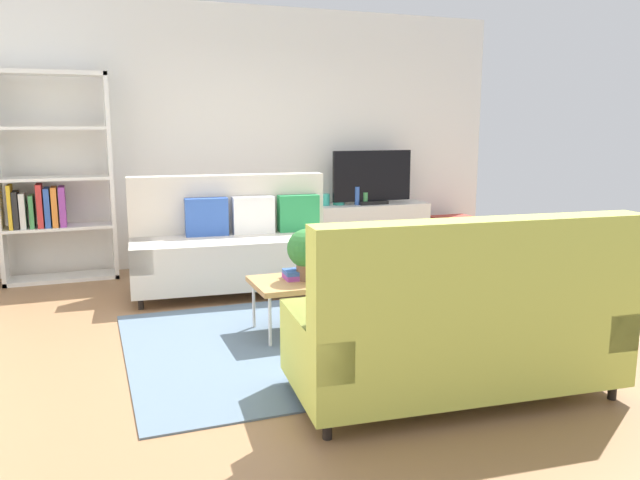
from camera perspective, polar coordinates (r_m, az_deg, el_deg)
The scene contains 17 objects.
ground_plane at distance 4.94m, azimuth 0.76°, elevation -8.22°, with size 7.68×7.68×0.00m, color #936B47.
wall_far at distance 7.36m, azimuth -7.24°, elevation 9.36°, with size 6.40×0.12×2.90m, color white.
area_rug at distance 4.75m, azimuth 0.64°, elevation -8.92°, with size 2.90×2.20×0.01m, color slate.
couch_beige at distance 6.05m, azimuth -7.86°, elevation -0.41°, with size 1.96×0.98×1.10m.
couch_green at distance 3.72m, azimuth 12.29°, elevation -7.58°, with size 1.96×1.00×1.10m.
coffee_table at distance 4.84m, azimuth 0.34°, elevation -3.78°, with size 1.10×0.56×0.42m.
tv_console at distance 7.64m, azimuth 4.63°, elevation 0.93°, with size 1.40×0.44×0.64m, color silver.
tv at distance 7.55m, azimuth 4.77°, elevation 5.64°, with size 1.00×0.20×0.64m.
bookshelf at distance 6.88m, azimuth -23.31°, elevation 4.54°, with size 1.10×0.36×2.10m.
storage_trunk at distance 8.10m, azimuth 11.99°, elevation 0.56°, with size 0.52×0.40×0.44m, color #B2382D.
potted_plant at distance 4.73m, azimuth -1.24°, elevation -0.99°, with size 0.29×0.29×0.39m.
table_book_0 at distance 4.81m, azimuth -1.84°, elevation -3.31°, with size 0.24×0.18×0.04m, color purple.
table_book_1 at distance 4.80m, azimuth -1.84°, elevation -2.91°, with size 0.24×0.18×0.03m, color #3359B2.
vase_0 at distance 7.41m, azimuth 0.44°, elevation 3.70°, with size 0.12×0.12×0.14m, color #33B29E.
vase_1 at distance 7.47m, azimuth 1.72°, elevation 3.94°, with size 0.14×0.14×0.19m, color #33B29E.
bottle_0 at distance 7.46m, azimuth 3.40°, elevation 4.04°, with size 0.06×0.06×0.22m, color #3359B2.
bottle_1 at distance 7.51m, azimuth 4.15°, elevation 3.80°, with size 0.06×0.06×0.15m, color #3F8C4C.
Camera 1 is at (-1.70, -4.36, 1.59)m, focal length 35.12 mm.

